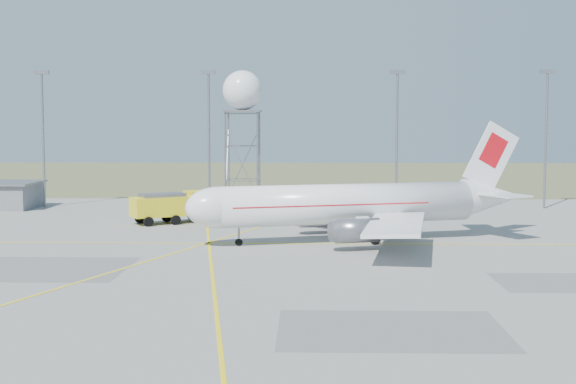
{
  "coord_description": "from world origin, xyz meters",
  "views": [
    {
      "loc": [
        4.87,
        -53.58,
        12.75
      ],
      "look_at": [
        2.49,
        40.0,
        4.61
      ],
      "focal_mm": 50.0,
      "sensor_mm": 36.0,
      "label": 1
    }
  ],
  "objects": [
    {
      "name": "ground",
      "position": [
        0.0,
        0.0,
        0.0
      ],
      "size": [
        400.0,
        400.0,
        0.0
      ],
      "primitive_type": "plane",
      "color": "gray",
      "rests_on": "ground"
    },
    {
      "name": "grass_strip",
      "position": [
        0.0,
        140.0,
        0.01
      ],
      "size": [
        400.0,
        120.0,
        0.03
      ],
      "primitive_type": "cube",
      "color": "#5A693A",
      "rests_on": "ground"
    },
    {
      "name": "mast_a",
      "position": [
        -35.0,
        66.0,
        12.07
      ],
      "size": [
        2.2,
        0.5,
        20.5
      ],
      "color": "gray",
      "rests_on": "ground"
    },
    {
      "name": "mast_b",
      "position": [
        -10.0,
        66.0,
        12.07
      ],
      "size": [
        2.2,
        0.5,
        20.5
      ],
      "color": "gray",
      "rests_on": "ground"
    },
    {
      "name": "mast_c",
      "position": [
        18.0,
        66.0,
        12.07
      ],
      "size": [
        2.2,
        0.5,
        20.5
      ],
      "color": "gray",
      "rests_on": "ground"
    },
    {
      "name": "mast_d",
      "position": [
        40.0,
        66.0,
        12.07
      ],
      "size": [
        2.2,
        0.5,
        20.5
      ],
      "color": "gray",
      "rests_on": "ground"
    },
    {
      "name": "airliner_main",
      "position": [
        9.58,
        32.02,
        3.96
      ],
      "size": [
        37.32,
        35.35,
        12.91
      ],
      "rotation": [
        0.0,
        0.0,
        3.43
      ],
      "color": "white",
      "rests_on": "ground"
    },
    {
      "name": "radar_tower",
      "position": [
        -4.3,
        57.97,
        11.19
      ],
      "size": [
        5.51,
        5.51,
        19.94
      ],
      "color": "gray",
      "rests_on": "ground"
    },
    {
      "name": "fire_truck",
      "position": [
        -12.29,
        47.0,
        1.91
      ],
      "size": [
        10.26,
        7.78,
        3.97
      ],
      "rotation": [
        0.0,
        0.0,
        0.52
      ],
      "color": "yellow",
      "rests_on": "ground"
    }
  ]
}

